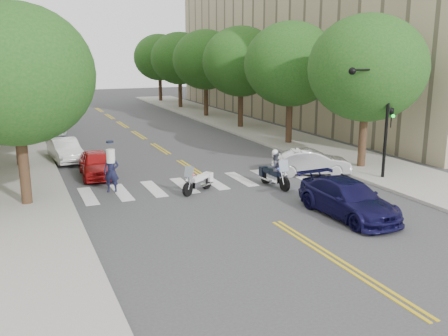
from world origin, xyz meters
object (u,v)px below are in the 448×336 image
motorcycle_police (274,170)px  convertible (311,162)px  officer_standing (111,172)px  sedan_blue (348,199)px  motorcycle_parked (200,181)px

motorcycle_police → convertible: 3.32m
officer_standing → convertible: (10.45, -0.85, -0.31)m
motorcycle_police → sedan_blue: 5.09m
motorcycle_police → motorcycle_parked: (-3.61, 0.66, -0.35)m
motorcycle_parked → officer_standing: bearing=34.1°
officer_standing → convertible: size_ratio=0.48×
motorcycle_police → convertible: bearing=-161.4°
officer_standing → convertible: 10.49m
motorcycle_police → motorcycle_parked: size_ratio=1.21×
motorcycle_police → officer_standing: 7.75m
convertible → motorcycle_police: bearing=135.4°
motorcycle_parked → sedan_blue: (4.20, -5.72, 0.24)m
convertible → sedan_blue: (-2.43, -6.42, 0.05)m
officer_standing → convertible: officer_standing is taller
motorcycle_parked → sedan_blue: bearing=-177.6°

